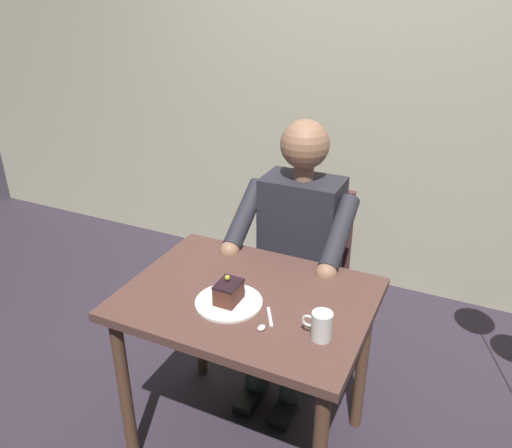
% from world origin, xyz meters
% --- Properties ---
extents(ground_plane, '(14.00, 14.00, 0.00)m').
position_xyz_m(ground_plane, '(0.00, 0.00, 0.00)').
color(ground_plane, '#342A38').
extents(cafe_rear_panel, '(6.40, 0.12, 3.00)m').
position_xyz_m(cafe_rear_panel, '(0.00, -1.58, 1.50)').
color(cafe_rear_panel, '#BBB398').
rests_on(cafe_rear_panel, ground).
extents(dining_table, '(0.92, 0.69, 0.76)m').
position_xyz_m(dining_table, '(0.00, 0.00, 0.65)').
color(dining_table, brown).
rests_on(dining_table, ground).
extents(chair, '(0.42, 0.42, 0.92)m').
position_xyz_m(chair, '(0.00, -0.67, 0.51)').
color(chair, '#532C2E').
rests_on(chair, ground).
extents(seated_person, '(0.53, 0.58, 1.30)m').
position_xyz_m(seated_person, '(0.00, -0.50, 0.68)').
color(seated_person, '#292831').
rests_on(seated_person, ground).
extents(dessert_plate, '(0.25, 0.25, 0.01)m').
position_xyz_m(dessert_plate, '(0.04, 0.08, 0.76)').
color(dessert_plate, white).
rests_on(dessert_plate, dining_table).
extents(cake_slice, '(0.08, 0.10, 0.10)m').
position_xyz_m(cake_slice, '(0.04, 0.08, 0.81)').
color(cake_slice, '#5B2C21').
rests_on(cake_slice, dessert_plate).
extents(coffee_cup, '(0.11, 0.07, 0.10)m').
position_xyz_m(coffee_cup, '(-0.33, 0.12, 0.81)').
color(coffee_cup, silver).
rests_on(coffee_cup, dining_table).
extents(dessert_spoon, '(0.06, 0.14, 0.01)m').
position_xyz_m(dessert_spoon, '(-0.13, 0.13, 0.76)').
color(dessert_spoon, silver).
rests_on(dessert_spoon, dining_table).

